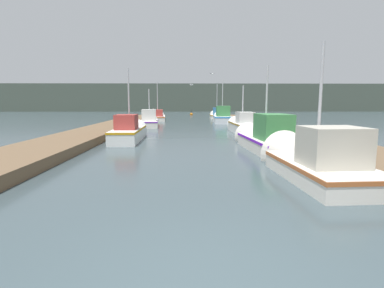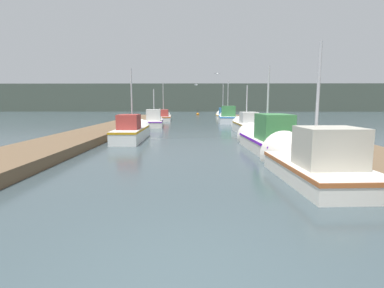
{
  "view_description": "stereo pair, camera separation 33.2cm",
  "coord_description": "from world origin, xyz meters",
  "px_view_note": "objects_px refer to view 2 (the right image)",
  "views": [
    {
      "loc": [
        -0.18,
        -3.0,
        2.05
      ],
      "look_at": [
        0.01,
        8.6,
        0.41
      ],
      "focal_mm": 28.0,
      "sensor_mm": 36.0,
      "label": 1
    },
    {
      "loc": [
        0.15,
        -3.0,
        2.05
      ],
      "look_at": [
        0.01,
        8.6,
        0.41
      ],
      "focal_mm": 28.0,
      "sensor_mm": 36.0,
      "label": 2
    }
  ],
  "objects_px": {
    "mooring_piling_1": "(283,129)",
    "seagull_lead": "(196,85)",
    "fishing_boat_7": "(223,115)",
    "mooring_piling_2": "(259,123)",
    "fishing_boat_4": "(154,121)",
    "fishing_boat_3": "(246,125)",
    "channel_buoy": "(198,114)",
    "fishing_boat_2": "(133,131)",
    "fishing_boat_0": "(310,162)",
    "fishing_boat_1": "(266,138)",
    "seagull_1": "(217,74)",
    "fishing_boat_6": "(164,117)",
    "mooring_piling_3": "(160,113)",
    "fishing_boat_5": "(228,117)"
  },
  "relations": [
    {
      "from": "fishing_boat_4",
      "to": "fishing_boat_0",
      "type": "bearing_deg",
      "value": -73.47
    },
    {
      "from": "fishing_boat_2",
      "to": "fishing_boat_0",
      "type": "bearing_deg",
      "value": -52.52
    },
    {
      "from": "mooring_piling_2",
      "to": "mooring_piling_3",
      "type": "height_order",
      "value": "mooring_piling_3"
    },
    {
      "from": "fishing_boat_3",
      "to": "mooring_piling_1",
      "type": "height_order",
      "value": "fishing_boat_3"
    },
    {
      "from": "fishing_boat_1",
      "to": "mooring_piling_3",
      "type": "bearing_deg",
      "value": 103.11
    },
    {
      "from": "fishing_boat_7",
      "to": "mooring_piling_2",
      "type": "relative_size",
      "value": 4.05
    },
    {
      "from": "seagull_lead",
      "to": "mooring_piling_1",
      "type": "bearing_deg",
      "value": -155.09
    },
    {
      "from": "mooring_piling_1",
      "to": "seagull_1",
      "type": "xyz_separation_m",
      "value": [
        -2.54,
        11.73,
        3.79
      ]
    },
    {
      "from": "seagull_lead",
      "to": "mooring_piling_3",
      "type": "bearing_deg",
      "value": 23.56
    },
    {
      "from": "fishing_boat_2",
      "to": "seagull_1",
      "type": "height_order",
      "value": "seagull_1"
    },
    {
      "from": "fishing_boat_4",
      "to": "fishing_boat_2",
      "type": "bearing_deg",
      "value": -94.44
    },
    {
      "from": "seagull_1",
      "to": "fishing_boat_7",
      "type": "bearing_deg",
      "value": -120.99
    },
    {
      "from": "fishing_boat_5",
      "to": "fishing_boat_7",
      "type": "height_order",
      "value": "fishing_boat_7"
    },
    {
      "from": "fishing_boat_2",
      "to": "seagull_1",
      "type": "distance_m",
      "value": 12.44
    },
    {
      "from": "fishing_boat_6",
      "to": "fishing_boat_7",
      "type": "relative_size",
      "value": 1.3
    },
    {
      "from": "mooring_piling_2",
      "to": "fishing_boat_1",
      "type": "bearing_deg",
      "value": -99.66
    },
    {
      "from": "fishing_boat_7",
      "to": "mooring_piling_1",
      "type": "height_order",
      "value": "fishing_boat_7"
    },
    {
      "from": "fishing_boat_2",
      "to": "seagull_1",
      "type": "relative_size",
      "value": 10.06
    },
    {
      "from": "mooring_piling_2",
      "to": "fishing_boat_5",
      "type": "bearing_deg",
      "value": 97.08
    },
    {
      "from": "fishing_boat_4",
      "to": "fishing_boat_7",
      "type": "bearing_deg",
      "value": 56.46
    },
    {
      "from": "fishing_boat_0",
      "to": "fishing_boat_6",
      "type": "height_order",
      "value": "fishing_boat_6"
    },
    {
      "from": "fishing_boat_1",
      "to": "fishing_boat_2",
      "type": "relative_size",
      "value": 1.01
    },
    {
      "from": "fishing_boat_2",
      "to": "fishing_boat_5",
      "type": "bearing_deg",
      "value": 62.45
    },
    {
      "from": "fishing_boat_2",
      "to": "fishing_boat_4",
      "type": "distance_m",
      "value": 8.88
    },
    {
      "from": "mooring_piling_1",
      "to": "fishing_boat_7",
      "type": "bearing_deg",
      "value": 92.62
    },
    {
      "from": "fishing_boat_2",
      "to": "fishing_boat_7",
      "type": "distance_m",
      "value": 22.42
    },
    {
      "from": "fishing_boat_0",
      "to": "channel_buoy",
      "type": "bearing_deg",
      "value": 91.12
    },
    {
      "from": "fishing_boat_3",
      "to": "channel_buoy",
      "type": "bearing_deg",
      "value": 94.35
    },
    {
      "from": "fishing_boat_4",
      "to": "seagull_lead",
      "type": "bearing_deg",
      "value": 11.7
    },
    {
      "from": "fishing_boat_1",
      "to": "fishing_boat_7",
      "type": "height_order",
      "value": "fishing_boat_7"
    },
    {
      "from": "fishing_boat_5",
      "to": "mooring_piling_2",
      "type": "relative_size",
      "value": 4.47
    },
    {
      "from": "fishing_boat_1",
      "to": "mooring_piling_3",
      "type": "xyz_separation_m",
      "value": [
        -7.7,
        26.21,
        0.12
      ]
    },
    {
      "from": "fishing_boat_0",
      "to": "fishing_boat_2",
      "type": "distance_m",
      "value": 10.52
    },
    {
      "from": "fishing_boat_3",
      "to": "mooring_piling_1",
      "type": "xyz_separation_m",
      "value": [
        0.99,
        -5.32,
        0.23
      ]
    },
    {
      "from": "channel_buoy",
      "to": "fishing_boat_3",
      "type": "bearing_deg",
      "value": -83.29
    },
    {
      "from": "fishing_boat_1",
      "to": "channel_buoy",
      "type": "height_order",
      "value": "fishing_boat_1"
    },
    {
      "from": "fishing_boat_1",
      "to": "seagull_lead",
      "type": "distance_m",
      "value": 14.04
    },
    {
      "from": "fishing_boat_3",
      "to": "fishing_boat_7",
      "type": "bearing_deg",
      "value": 87.78
    },
    {
      "from": "fishing_boat_3",
      "to": "fishing_boat_7",
      "type": "relative_size",
      "value": 0.96
    },
    {
      "from": "fishing_boat_6",
      "to": "fishing_boat_7",
      "type": "height_order",
      "value": "fishing_boat_6"
    },
    {
      "from": "fishing_boat_0",
      "to": "fishing_boat_1",
      "type": "bearing_deg",
      "value": 88.48
    },
    {
      "from": "mooring_piling_1",
      "to": "seagull_lead",
      "type": "bearing_deg",
      "value": 111.5
    },
    {
      "from": "fishing_boat_1",
      "to": "fishing_boat_3",
      "type": "distance_m",
      "value": 7.57
    },
    {
      "from": "mooring_piling_3",
      "to": "channel_buoy",
      "type": "relative_size",
      "value": 1.26
    },
    {
      "from": "fishing_boat_2",
      "to": "mooring_piling_2",
      "type": "height_order",
      "value": "fishing_boat_2"
    },
    {
      "from": "mooring_piling_3",
      "to": "seagull_lead",
      "type": "height_order",
      "value": "seagull_lead"
    },
    {
      "from": "fishing_boat_6",
      "to": "seagull_lead",
      "type": "height_order",
      "value": "fishing_boat_6"
    },
    {
      "from": "mooring_piling_1",
      "to": "mooring_piling_3",
      "type": "height_order",
      "value": "mooring_piling_1"
    },
    {
      "from": "mooring_piling_3",
      "to": "seagull_lead",
      "type": "xyz_separation_m",
      "value": [
        4.71,
        -12.83,
        2.9
      ]
    },
    {
      "from": "fishing_boat_4",
      "to": "channel_buoy",
      "type": "distance_m",
      "value": 21.78
    }
  ]
}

